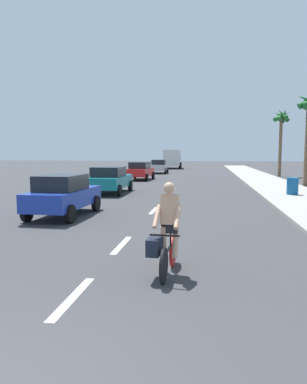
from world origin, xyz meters
name	(u,v)px	position (x,y,z in m)	size (l,w,h in m)	color
ground_plane	(172,191)	(0.00, 20.00, 0.00)	(160.00, 160.00, 0.00)	#38383A
sidewalk_strip	(279,188)	(6.84, 22.00, 0.07)	(3.60, 80.00, 0.14)	#9E998E
lane_stripe_1	(73,297)	(0.00, 3.02, 0.00)	(0.16, 1.80, 0.01)	white
lane_stripe_2	(122,245)	(0.00, 6.46, 0.00)	(0.16, 1.80, 0.01)	white
lane_stripe_3	(154,210)	(0.00, 12.07, 0.00)	(0.16, 1.80, 0.01)	white
lane_stripe_4	(167,196)	(0.00, 16.92, 0.00)	(0.16, 1.80, 0.01)	white
lane_stripe_5	(173,190)	(0.00, 20.52, 0.00)	(0.16, 1.80, 0.01)	white
cyclist	(166,233)	(1.40, 4.38, 0.83)	(0.63, 1.71, 1.82)	black
parked_car_blue	(63,194)	(-3.15, 10.25, 0.83)	(1.88, 3.85, 1.57)	#1E389E
parked_car_teal	(110,179)	(-3.49, 17.95, 0.84)	(2.03, 4.35, 1.57)	#14727A
parked_car_red	(140,170)	(-3.66, 28.51, 0.84)	(2.07, 4.19, 1.57)	red
parked_car_silver	(159,166)	(-3.35, 38.70, 0.84)	(1.95, 4.08, 1.57)	#B7BABF
delivery_truck	(172,158)	(-3.12, 51.92, 1.50)	(2.88, 6.34, 2.80)	#23478C
palm_tree_distant	(281,123)	(9.34, 35.11, 5.33)	(1.81, 1.79, 6.76)	brown
trash_bin_far	(292,186)	(6.72, 17.68, 0.59)	(0.60, 0.60, 0.90)	#14518C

